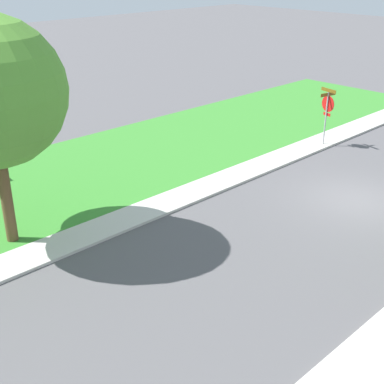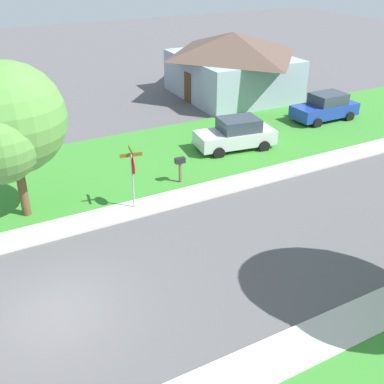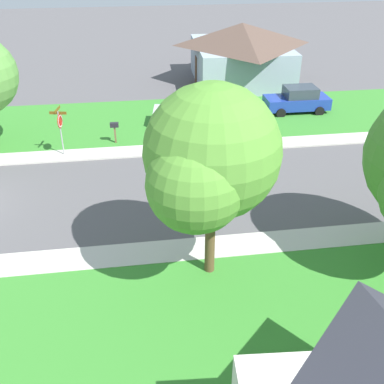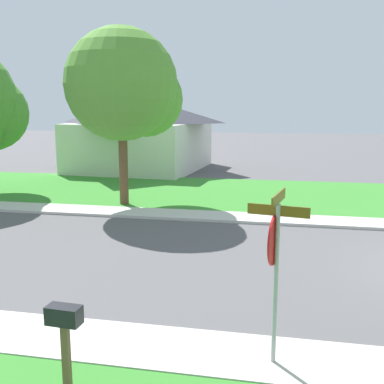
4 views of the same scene
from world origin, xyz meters
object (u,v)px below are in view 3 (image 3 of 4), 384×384
tree_across_left (208,160)px  mailbox (115,128)px  car_blue_near_corner (297,100)px  stop_sign_far_corner (60,124)px  car_silver_across_road (188,112)px  house_left_setback (241,52)px

tree_across_left → mailbox: size_ratio=5.39×
car_blue_near_corner → tree_across_left: tree_across_left is taller
tree_across_left → mailbox: tree_across_left is taller
stop_sign_far_corner → mailbox: 3.19m
car_silver_across_road → tree_across_left: 15.15m
stop_sign_far_corner → tree_across_left: tree_across_left is taller
stop_sign_far_corner → car_blue_near_corner: size_ratio=0.64×
car_blue_near_corner → tree_across_left: 18.67m
car_silver_across_road → tree_across_left: bearing=-5.3°
tree_across_left → mailbox: 13.25m
stop_sign_far_corner → car_blue_near_corner: stop_sign_far_corner is taller
car_silver_across_road → tree_across_left: (14.60, -1.35, 3.82)m
car_silver_across_road → mailbox: 5.15m
car_blue_near_corner → mailbox: 12.77m
house_left_setback → stop_sign_far_corner: bearing=-46.0°
house_left_setback → tree_across_left: bearing=-16.2°
house_left_setback → car_silver_across_road: bearing=-31.5°
car_silver_across_road → mailbox: bearing=-63.5°
car_blue_near_corner → car_silver_across_road: 7.75m
stop_sign_far_corner → car_silver_across_road: bearing=115.5°
car_silver_across_road → mailbox: size_ratio=3.45×
mailbox → car_blue_near_corner: bearing=106.4°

